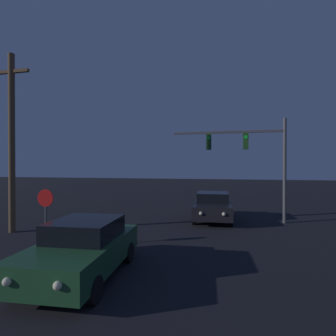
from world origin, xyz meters
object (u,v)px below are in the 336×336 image
(traffic_signal_mast, at_px, (252,152))
(stop_sign, at_px, (46,208))
(utility_pole, at_px, (12,139))
(car_near, at_px, (83,248))
(car_far, at_px, (213,206))

(traffic_signal_mast, xyz_separation_m, stop_sign, (-7.84, -6.55, -2.29))
(traffic_signal_mast, xyz_separation_m, utility_pole, (-11.01, -4.67, 0.45))
(car_near, relative_size, car_far, 1.01)
(traffic_signal_mast, height_order, utility_pole, utility_pole)
(car_far, bearing_deg, traffic_signal_mast, 179.12)
(car_near, height_order, traffic_signal_mast, traffic_signal_mast)
(car_far, relative_size, stop_sign, 1.93)
(car_far, distance_m, utility_pole, 10.63)
(stop_sign, relative_size, utility_pole, 0.27)
(car_near, height_order, stop_sign, stop_sign)
(car_far, bearing_deg, utility_pole, 25.72)
(car_near, bearing_deg, car_far, -114.23)
(car_near, relative_size, traffic_signal_mast, 0.70)
(car_near, xyz_separation_m, utility_pole, (-5.70, 3.69, 3.48))
(car_far, height_order, traffic_signal_mast, traffic_signal_mast)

